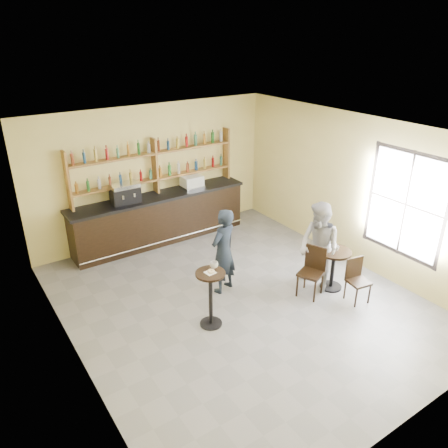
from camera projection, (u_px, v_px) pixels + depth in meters
floor at (239, 300)px, 8.31m from camera, size 7.00×7.00×0.00m
ceiling at (242, 133)px, 6.99m from camera, size 7.00×7.00×0.00m
wall_back at (153, 173)px, 10.29m from camera, size 7.00×0.00×7.00m
wall_front at (418, 329)px, 5.01m from camera, size 7.00×0.00×7.00m
wall_left at (67, 274)px, 6.13m from camera, size 0.00×7.00×7.00m
wall_right at (355, 191)px, 9.18m from camera, size 0.00×7.00×7.00m
window_pane at (406, 204)px, 8.23m from camera, size 0.00×2.00×2.00m
window_frame at (406, 205)px, 8.22m from camera, size 0.04×1.70×2.10m
shelf_unit at (155, 166)px, 10.11m from camera, size 4.00×0.26×1.40m
liquor_bottles at (154, 159)px, 10.04m from camera, size 3.68×0.10×1.00m
bar_counter at (160, 218)px, 10.42m from camera, size 4.33×0.84×1.17m
espresso_machine at (125, 193)px, 9.68m from camera, size 0.65×0.44×0.44m
pastry_case at (192, 182)px, 10.57m from camera, size 0.54×0.45×0.30m
pedestal_table at (211, 299)px, 7.44m from camera, size 0.54×0.54×1.05m
napkin at (210, 272)px, 7.22m from camera, size 0.18×0.18×0.00m
donut at (211, 271)px, 7.21m from camera, size 0.13×0.13×0.04m
cup_pedestal at (214, 265)px, 7.35m from camera, size 0.18×0.18×0.11m
man_main at (223, 251)px, 8.31m from camera, size 0.72×0.59×1.71m
cafe_table at (333, 269)px, 8.57m from camera, size 0.84×0.84×0.82m
cup_cafe at (337, 248)px, 8.40m from camera, size 0.12×0.12×0.09m
chair_west at (311, 273)px, 8.29m from camera, size 0.55×0.55×0.98m
chair_south at (359, 281)px, 8.13m from camera, size 0.43×0.43×0.85m
patron_second at (319, 247)px, 8.37m from camera, size 0.71×0.90×1.79m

